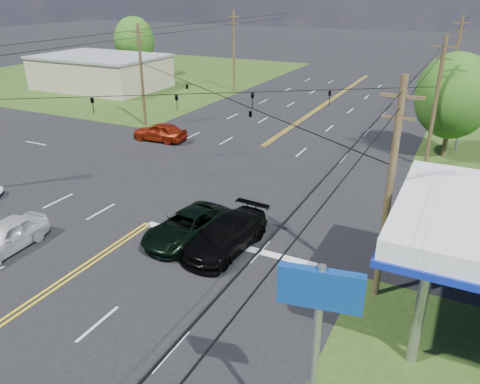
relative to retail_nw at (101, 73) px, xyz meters
The scene contains 19 objects.
ground 37.26m from the retail_nw, 36.25° to the right, with size 280.00×280.00×0.00m, color black.
grass_nw 11.36m from the retail_nw, 116.57° to the left, with size 46.00×48.00×0.03m, color #284014.
stop_bar 46.14m from the retail_nw, 40.60° to the right, with size 10.00×0.50×0.02m, color silver.
retail_nw is the anchor object (origin of this frame).
pole_se 53.09m from the retail_nw, 35.79° to the right, with size 1.60×0.28×9.50m.
pole_nw 21.60m from the retail_nw, 37.41° to the right, with size 1.60×0.28×9.50m.
pole_ne 45.02m from the retail_nw, 16.82° to the right, with size 1.60×0.28×9.50m.
pole_left_far 18.30m from the retail_nw, 19.44° to the left, with size 1.60×0.28×10.00m.
pole_right_far 43.53m from the retail_nw, ahead, with size 1.60×0.28×10.00m.
span_wire_signals 37.42m from the retail_nw, 36.25° to the right, with size 26.00×18.00×1.13m.
power_lines 38.98m from the retail_nw, 38.66° to the right, with size 26.04×100.00×0.64m.
tree_right_a 45.21m from the retail_nw, 12.80° to the right, with size 5.70×5.70×8.18m.
tree_far_l 10.69m from the retail_nw, 101.31° to the left, with size 6.08×6.08×8.72m.
pickup_dkgreen 44.95m from the retail_nw, 42.75° to the right, with size 2.55×5.52×1.53m, color black.
suv_black 46.70m from the retail_nw, 40.79° to the right, with size 2.32×5.72×1.66m, color black.
pickup_white 43.70m from the retail_nw, 54.54° to the right, with size 1.87×4.66×1.59m, color silver.
sedan_red 26.92m from the retail_nw, 37.84° to the right, with size 1.93×4.81×1.64m, color maroon.
polesign_se 58.95m from the retail_nw, 43.08° to the right, with size 1.97×0.59×6.68m.
polesign_ne 45.64m from the retail_nw, 10.08° to the right, with size 2.03×0.46×7.32m.
Camera 1 is at (15.32, -14.91, 12.29)m, focal length 35.00 mm.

